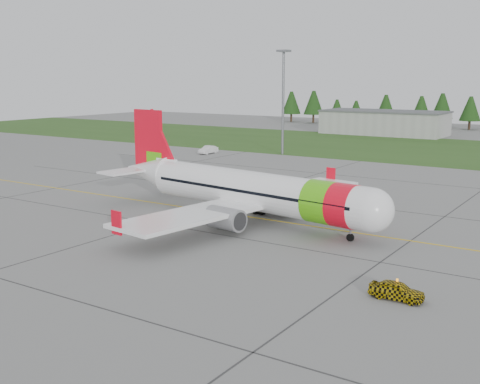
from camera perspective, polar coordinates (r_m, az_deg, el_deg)
The scene contains 8 objects.
ground at distance 55.85m, azimuth 3.47°, elevation -4.98°, with size 320.00×320.00×0.00m, color gray.
aircraft at distance 64.31m, azimuth 0.86°, elevation 0.13°, with size 37.15×34.56×11.29m.
follow_me_car at distance 43.24m, azimuth 14.71°, elevation -7.43°, with size 1.54×1.30×3.83m, color #DEBB0C.
service_van at distance 121.38m, azimuth -3.05°, elevation 4.79°, with size 1.69×1.60×4.84m, color silver.
grass_strip at distance 132.27m, azimuth 21.52°, elevation 3.50°, with size 320.00×50.00×0.03m, color #30561E.
taxi_guideline at distance 62.68m, azimuth 7.13°, elevation -3.27°, with size 120.00×0.25×0.02m, color gold.
hangar_west at distance 167.04m, azimuth 13.50°, elevation 6.36°, with size 32.00×14.00×6.00m, color #A8A8A3.
floodlight_mast at distance 120.09m, azimuth 4.10°, elevation 8.33°, with size 0.50×0.50×20.00m, color slate.
Camera 1 is at (26.66, -46.66, 15.22)m, focal length 45.00 mm.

